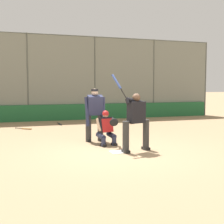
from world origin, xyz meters
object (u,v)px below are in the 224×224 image
(catcher_behind_plate, at_px, (107,127))
(fielding_glove_on_dirt, at_px, (132,123))
(spare_bat_by_padding, at_px, (25,129))
(spare_bat_third_base_side, at_px, (60,124))
(batter_at_plate, at_px, (136,120))
(umpire_home, at_px, (95,113))

(catcher_behind_plate, xyz_separation_m, fielding_glove_on_dirt, (-2.90, -4.96, -0.51))
(spare_bat_by_padding, xyz_separation_m, spare_bat_third_base_side, (-1.67, -1.14, 0.00))
(batter_at_plate, xyz_separation_m, fielding_glove_on_dirt, (-2.40, -6.09, -0.85))
(catcher_behind_plate, relative_size, spare_bat_third_base_side, 1.29)
(umpire_home, xyz_separation_m, spare_bat_third_base_side, (0.36, -4.97, -0.92))
(catcher_behind_plate, relative_size, fielding_glove_on_dirt, 3.89)
(batter_at_plate, relative_size, fielding_glove_on_dirt, 7.80)
(spare_bat_by_padding, bearing_deg, fielding_glove_on_dirt, 45.73)
(batter_at_plate, bearing_deg, spare_bat_third_base_side, -97.70)
(batter_at_plate, bearing_deg, fielding_glove_on_dirt, -127.72)
(spare_bat_third_base_side, bearing_deg, umpire_home, 1.24)
(umpire_home, height_order, spare_bat_third_base_side, umpire_home)
(spare_bat_third_base_side, bearing_deg, spare_bat_by_padding, -58.50)
(catcher_behind_plate, bearing_deg, spare_bat_by_padding, -73.72)
(umpire_home, height_order, spare_bat_by_padding, umpire_home)
(batter_at_plate, height_order, umpire_home, batter_at_plate)
(umpire_home, bearing_deg, fielding_glove_on_dirt, -124.70)
(spare_bat_third_base_side, xyz_separation_m, fielding_glove_on_dirt, (-3.43, 0.78, 0.02))
(batter_at_plate, xyz_separation_m, spare_bat_by_padding, (2.70, -5.73, -0.86))
(catcher_behind_plate, xyz_separation_m, spare_bat_by_padding, (2.20, -4.60, -0.53))
(catcher_behind_plate, bearing_deg, fielding_glove_on_dirt, -129.59)
(spare_bat_third_base_side, relative_size, fielding_glove_on_dirt, 3.01)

